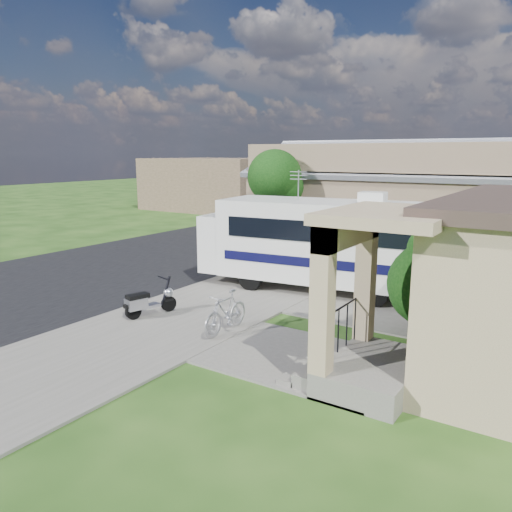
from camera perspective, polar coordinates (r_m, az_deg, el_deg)
The scene contains 18 objects.
ground at distance 13.37m, azimuth -4.14°, elevation -7.52°, with size 120.00×120.00×0.00m, color #193B0F.
street_slab at distance 25.51m, azimuth -3.87°, elevation 1.75°, with size 9.00×80.00×0.02m, color black.
sidewalk_slab at distance 22.24m, azimuth 9.60°, elevation 0.20°, with size 4.00×80.00×0.06m, color #615E57.
driveway_slab at distance 16.36m, azimuth 9.77°, elevation -3.97°, with size 7.00×6.00×0.05m, color #615E57.
walk_slab at distance 11.05m, azimuth 5.29°, elevation -11.63°, with size 4.00×3.00×0.05m, color #615E57.
warehouse at distance 25.29m, azimuth 15.51°, elevation 5.80°, with size 12.50×8.40×5.04m.
distant_bldg_far at distance 40.50m, azimuth -4.37°, elevation 8.24°, with size 10.00×8.00×4.00m, color brown.
distant_bldg_near at distance 49.59m, azimuth 6.10°, elevation 8.37°, with size 8.00×7.00×3.20m, color #826751.
street_tree_a at distance 22.24m, azimuth 2.43°, elevation 8.71°, with size 2.44×2.40×4.58m.
street_tree_b at distance 31.22m, azimuth 12.06°, elevation 9.58°, with size 2.44×2.40×4.73m.
street_tree_c at distance 39.74m, azimuth 16.87°, elevation 9.32°, with size 2.44×2.40×4.42m.
motorhome at distance 16.10m, azimuth 6.99°, elevation 1.75°, with size 7.69×3.27×3.82m.
shrub at distance 12.55m, azimuth 19.82°, elevation -2.69°, with size 2.27×2.17×2.79m.
scooter at distance 13.81m, azimuth -12.30°, elevation -5.14°, with size 0.73×1.52×1.02m.
bicycle at distance 12.35m, azimuth -3.45°, elevation -6.66°, with size 0.48×1.69×1.02m, color #B0B0B8.
pickup_truck at distance 26.87m, azimuth 1.81°, elevation 4.17°, with size 2.95×6.40×1.78m, color white.
van at distance 33.07m, azimuth 7.88°, elevation 5.38°, with size 2.34×5.74×1.67m, color white.
garden_hose at distance 11.44m, azimuth 10.78°, elevation -10.57°, with size 0.43×0.43×0.19m, color #136219.
Camera 1 is at (7.73, -9.99, 4.38)m, focal length 35.00 mm.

